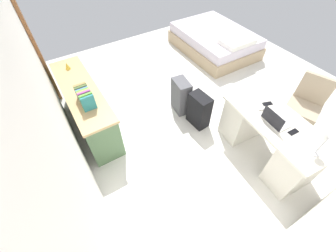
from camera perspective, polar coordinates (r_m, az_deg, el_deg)
The scene contains 16 objects.
ground_plane at distance 4.18m, azimuth 7.87°, elevation 6.44°, with size 5.87×5.87×0.00m, color silver.
wall_back at distance 2.66m, azimuth -30.97°, elevation 11.18°, with size 4.87×0.10×2.90m, color silver.
door_wooden at distance 4.53m, azimuth -32.06°, elevation 18.94°, with size 0.88×0.05×2.04m, color brown.
desk at distance 3.36m, azimuth 24.83°, elevation -2.87°, with size 1.49×0.78×0.74m.
office_chair at distance 4.00m, azimuth 31.79°, elevation 3.98°, with size 0.59×0.59×0.94m.
credenza at distance 3.70m, azimuth -20.47°, elevation 4.59°, with size 1.80×0.48×0.76m.
bed at distance 5.63m, azimuth 12.13°, elevation 20.97°, with size 1.92×1.43×0.58m.
suitcase_black at distance 3.58m, azimuth 8.11°, elevation 4.09°, with size 0.36×0.22×0.59m, color black.
suitcase_spare_grey at distance 3.79m, azimuth 3.39°, elevation 7.82°, with size 0.36×0.22×0.61m, color #4C4C51.
laptop at distance 3.04m, azimuth 26.13°, elevation 1.35°, with size 0.33×0.25×0.21m.
computer_mouse at distance 3.18m, azimuth 23.27°, elevation 4.28°, with size 0.06×0.10×0.03m, color white.
cell_phone_near_laptop at distance 3.07m, azimuth 29.97°, elevation -1.36°, with size 0.07×0.14×0.01m, color black.
cell_phone_by_mouse at distance 3.30m, azimuth 24.58°, elevation 5.34°, with size 0.07×0.14×0.01m, color black.
desk_lamp at distance 2.82m, azimuth 35.63°, elevation -2.26°, with size 0.16×0.11×0.34m.
book_row at distance 3.13m, azimuth -20.92°, elevation 7.19°, with size 0.35×0.17×0.24m.
figurine_small at distance 3.93m, azimuth -24.89°, elevation 14.07°, with size 0.08×0.08×0.11m, color gold.
Camera 1 is at (-2.29, 2.10, 2.80)m, focal length 23.28 mm.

